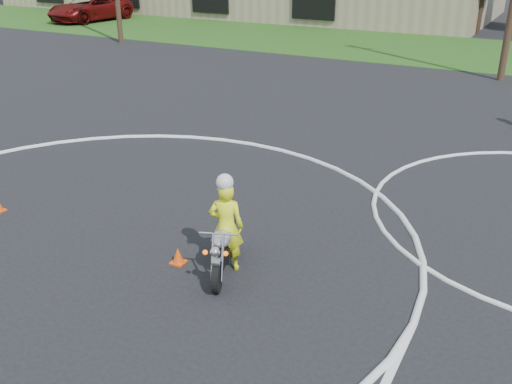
% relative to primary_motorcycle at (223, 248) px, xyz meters
% --- Properties ---
extents(grass_strip, '(120.00, 10.00, 0.02)m').
position_rel_primary_motorcycle_xyz_m(grass_strip, '(-2.77, 24.06, -0.45)').
color(grass_strip, '#1E4714').
rests_on(grass_strip, ground).
extents(course_markings, '(19.05, 19.05, 0.12)m').
position_rel_primary_motorcycle_xyz_m(course_markings, '(-0.60, 1.41, -0.45)').
color(course_markings, silver).
rests_on(course_markings, ground).
extents(primary_motorcycle, '(0.83, 1.72, 0.95)m').
position_rel_primary_motorcycle_xyz_m(primary_motorcycle, '(0.00, 0.00, 0.00)').
color(primary_motorcycle, black).
rests_on(primary_motorcycle, ground).
extents(rider_primary_grp, '(0.68, 0.57, 1.76)m').
position_rel_primary_motorcycle_xyz_m(rider_primary_grp, '(-0.01, 0.13, 0.39)').
color(rider_primary_grp, '#EFF91A').
rests_on(rider_primary_grp, ground).
extents(pickup_grp, '(3.43, 6.53, 1.75)m').
position_rel_primary_motorcycle_xyz_m(pickup_grp, '(-26.07, 24.51, 0.42)').
color(pickup_grp, '#590A0A').
rests_on(pickup_grp, ground).
extents(traffic_cones, '(14.83, 12.80, 0.30)m').
position_rel_primary_motorcycle_xyz_m(traffic_cones, '(-0.54, -0.99, -0.33)').
color(traffic_cones, '#EE490C').
rests_on(traffic_cones, ground).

